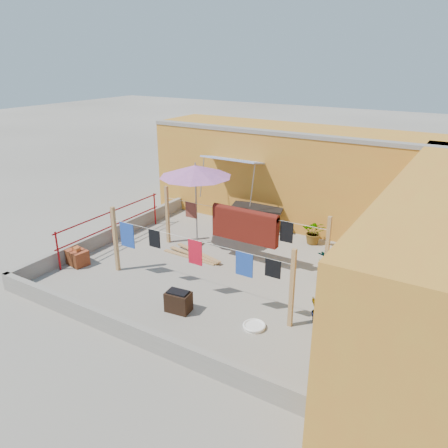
{
  "coord_description": "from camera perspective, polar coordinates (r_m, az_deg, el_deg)",
  "views": [
    {
      "loc": [
        5.42,
        -8.93,
        5.43
      ],
      "look_at": [
        -0.19,
        0.3,
        1.23
      ],
      "focal_mm": 35.0,
      "sensor_mm": 36.0,
      "label": 1
    }
  ],
  "objects": [
    {
      "name": "ground",
      "position": [
        11.77,
        0.02,
        -6.24
      ],
      "size": [
        80.0,
        80.0,
        0.0
      ],
      "primitive_type": "plane",
      "color": "#9E998E",
      "rests_on": "ground"
    },
    {
      "name": "plant_right_c",
      "position": [
        8.43,
        13.58,
        -16.76
      ],
      "size": [
        0.72,
        0.75,
        0.64
      ],
      "primitive_type": "imported",
      "rotation": [
        0.0,
        0.0,
        5.24
      ],
      "color": "#175217",
      "rests_on": "ground"
    },
    {
      "name": "brazier",
      "position": [
        10.04,
        -5.97,
        -10.01
      ],
      "size": [
        0.6,
        0.43,
        0.5
      ],
      "color": "black",
      "rests_on": "ground"
    },
    {
      "name": "parapet_left",
      "position": [
        14.04,
        -14.37,
        -1.25
      ],
      "size": [
        0.16,
        7.3,
        0.44
      ],
      "primitive_type": "cube",
      "color": "gray",
      "rests_on": "ground"
    },
    {
      "name": "red_railing",
      "position": [
        13.58,
        -14.46,
        0.23
      ],
      "size": [
        0.05,
        4.2,
        1.1
      ],
      "color": "maroon",
      "rests_on": "ground"
    },
    {
      "name": "clothesline_rig",
      "position": [
        11.71,
        1.97,
        -0.72
      ],
      "size": [
        5.09,
        2.35,
        1.8
      ],
      "color": "tan",
      "rests_on": "ground"
    },
    {
      "name": "green_hose",
      "position": [
        13.25,
        20.85,
        -4.31
      ],
      "size": [
        0.49,
        0.49,
        0.07
      ],
      "color": "#19731F",
      "rests_on": "ground"
    },
    {
      "name": "lumber_pile",
      "position": [
        12.61,
        -3.98,
        -4.05
      ],
      "size": [
        1.92,
        0.61,
        0.12
      ],
      "color": "tan",
      "rests_on": "ground"
    },
    {
      "name": "plant_back_a",
      "position": [
        13.59,
        11.71,
        -1.03
      ],
      "size": [
        0.8,
        0.73,
        0.77
      ],
      "primitive_type": "imported",
      "rotation": [
        0.0,
        0.0,
        0.2
      ],
      "color": "#175217",
      "rests_on": "ground"
    },
    {
      "name": "plant_right_a",
      "position": [
        11.48,
        13.0,
        -5.22
      ],
      "size": [
        0.51,
        0.41,
        0.84
      ],
      "primitive_type": "imported",
      "rotation": [
        0.0,
        0.0,
        2.87
      ],
      "color": "#175217",
      "rests_on": "ground"
    },
    {
      "name": "outdoor_table",
      "position": [
        14.37,
        4.36,
        2.0
      ],
      "size": [
        1.85,
        1.26,
        0.79
      ],
      "color": "black",
      "rests_on": "ground"
    },
    {
      "name": "plant_right_b",
      "position": [
        9.68,
        12.07,
        -11.11
      ],
      "size": [
        0.38,
        0.43,
        0.65
      ],
      "primitive_type": "imported",
      "rotation": [
        0.0,
        0.0,
        4.43
      ],
      "color": "#175217",
      "rests_on": "ground"
    },
    {
      "name": "water_jug_a",
      "position": [
        10.55,
        17.87,
        -9.9
      ],
      "size": [
        0.23,
        0.23,
        0.36
      ],
      "color": "white",
      "rests_on": "ground"
    },
    {
      "name": "patio_umbrella",
      "position": [
        12.72,
        -3.75,
        6.86
      ],
      "size": [
        2.4,
        2.4,
        2.55
      ],
      "color": "gray",
      "rests_on": "ground"
    },
    {
      "name": "water_jug_b",
      "position": [
        12.2,
        20.1,
        -5.79
      ],
      "size": [
        0.22,
        0.22,
        0.35
      ],
      "color": "white",
      "rests_on": "ground"
    },
    {
      "name": "brick_stack",
      "position": [
        12.74,
        -18.63,
        -4.12
      ],
      "size": [
        0.65,
        0.52,
        0.51
      ],
      "color": "#A14C25",
      "rests_on": "ground"
    },
    {
      "name": "plant_back_b",
      "position": [
        12.39,
        17.77,
        -4.25
      ],
      "size": [
        0.38,
        0.38,
        0.62
      ],
      "primitive_type": "imported",
      "rotation": [
        0.0,
        0.0,
        1.46
      ],
      "color": "#175217",
      "rests_on": "ground"
    },
    {
      "name": "white_basin",
      "position": [
        9.55,
        3.96,
        -13.15
      ],
      "size": [
        0.49,
        0.49,
        0.09
      ],
      "color": "white",
      "rests_on": "ground"
    },
    {
      "name": "parapet_front",
      "position": [
        9.23,
        -11.94,
        -13.67
      ],
      "size": [
        8.3,
        0.16,
        0.44
      ],
      "primitive_type": "cube",
      "color": "gray",
      "rests_on": "ground"
    },
    {
      "name": "wall_back",
      "position": [
        14.98,
        11.09,
        6.05
      ],
      "size": [
        11.0,
        3.27,
        3.21
      ],
      "color": "#BD8429",
      "rests_on": "ground"
    }
  ]
}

